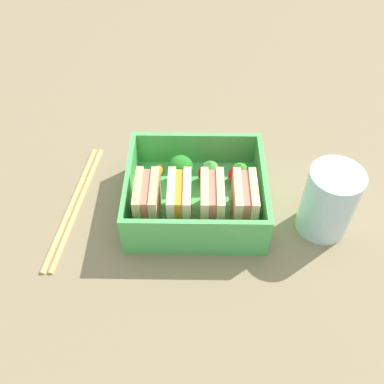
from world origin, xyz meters
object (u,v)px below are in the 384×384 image
object	(u,v)px
strawberry_left	(206,174)
carrot_stick_far_left	(151,179)
chopstick_pair	(71,203)
strawberry_far_left	(236,175)
broccoli_floret	(177,168)
sandwich_center	(176,202)
drinking_glass	(325,201)
sandwich_center_right	(144,202)
sandwich_left	(240,203)
sandwich_center_left	(208,203)

from	to	relation	value
strawberry_left	carrot_stick_far_left	world-z (taller)	strawberry_left
carrot_stick_far_left	chopstick_pair	xyz separation A→B (cm)	(10.05, 2.90, -1.44)
strawberry_far_left	carrot_stick_far_left	distance (cm)	10.93
broccoli_floret	carrot_stick_far_left	world-z (taller)	broccoli_floret
sandwich_center	carrot_stick_far_left	distance (cm)	7.24
sandwich_center	drinking_glass	xyz separation A→B (cm)	(-17.17, -0.11, 0.31)
chopstick_pair	drinking_glass	size ratio (longest dim) A/B	2.30
broccoli_floret	drinking_glass	world-z (taller)	drinking_glass
sandwich_center	chopstick_pair	xyz separation A→B (cm)	(13.56, -2.98, -3.79)
sandwich_center_right	strawberry_left	distance (cm)	9.52
sandwich_center_right	chopstick_pair	bearing A→B (deg)	-16.84
sandwich_center_right	strawberry_far_left	world-z (taller)	sandwich_center_right
sandwich_left	sandwich_center_left	bearing A→B (deg)	0.00
broccoli_floret	sandwich_center_right	bearing A→B (deg)	59.30
strawberry_far_left	drinking_glass	bearing A→B (deg)	149.39
sandwich_center_right	carrot_stick_far_left	xyz separation A→B (cm)	(-0.20, -5.88, -2.35)
sandwich_center_left	broccoli_floret	distance (cm)	7.23
sandwich_center_right	drinking_glass	world-z (taller)	drinking_glass
sandwich_left	strawberry_far_left	xyz separation A→B (cm)	(0.05, -5.90, -1.40)
sandwich_center	sandwich_center_left	bearing A→B (deg)	180.00
carrot_stick_far_left	strawberry_left	bearing A→B (deg)	-179.95
broccoli_floret	chopstick_pair	world-z (taller)	broccoli_floret
sandwich_center_left	strawberry_left	world-z (taller)	sandwich_center_left
sandwich_left	sandwich_center	bearing A→B (deg)	0.00
broccoli_floret	chopstick_pair	size ratio (longest dim) A/B	0.20
sandwich_left	sandwich_center	distance (cm)	7.43
sandwich_left	chopstick_pair	distance (cm)	21.54
strawberry_far_left	sandwich_center_right	bearing A→B (deg)	27.99
sandwich_center_right	chopstick_pair	world-z (taller)	sandwich_center_right
chopstick_pair	broccoli_floret	bearing A→B (deg)	-166.88
strawberry_left	carrot_stick_far_left	distance (cm)	7.24
drinking_glass	sandwich_center_right	bearing A→B (deg)	0.29
sandwich_center_right	sandwich_left	bearing A→B (deg)	180.00
sandwich_center_right	broccoli_floret	distance (cm)	7.15
sandwich_center	strawberry_far_left	bearing A→B (deg)	-141.37
chopstick_pair	sandwich_left	bearing A→B (deg)	171.92
sandwich_center_right	chopstick_pair	distance (cm)	10.96
sandwich_center_right	drinking_glass	bearing A→B (deg)	-179.71
sandwich_left	broccoli_floret	size ratio (longest dim) A/B	1.45
sandwich_left	sandwich_center_right	distance (cm)	11.15
sandwich_center_left	chopstick_pair	bearing A→B (deg)	-9.79
sandwich_center_left	sandwich_center_right	world-z (taller)	same
strawberry_far_left	chopstick_pair	bearing A→B (deg)	7.93
broccoli_floret	chopstick_pair	bearing A→B (deg)	13.12
sandwich_center	sandwich_center_right	world-z (taller)	same
strawberry_left	broccoli_floret	xyz separation A→B (cm)	(3.73, -0.23, 0.72)
strawberry_left	sandwich_center_left	bearing A→B (deg)	90.64
sandwich_center	chopstick_pair	distance (cm)	14.39
sandwich_left	drinking_glass	bearing A→B (deg)	-179.38
broccoli_floret	sandwich_center_left	bearing A→B (deg)	121.79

